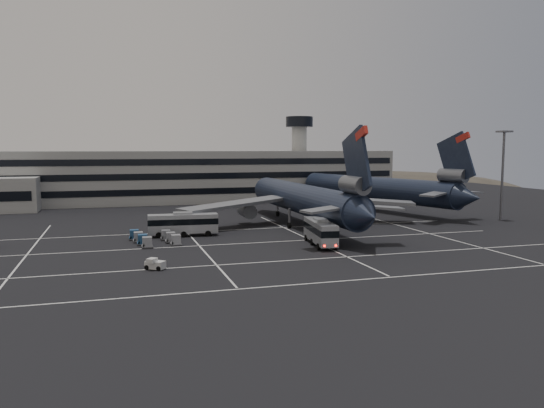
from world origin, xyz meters
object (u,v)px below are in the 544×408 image
(trijet_main, at_px, (303,199))
(uld_cluster, at_px, (154,238))
(bus_far, at_px, (183,223))
(bus_near, at_px, (320,231))

(trijet_main, bearing_deg, uld_cluster, -160.63)
(trijet_main, distance_m, bus_far, 23.80)
(bus_near, height_order, bus_far, bus_far)
(uld_cluster, bearing_deg, bus_near, -20.25)
(bus_far, bearing_deg, bus_near, -123.13)
(bus_far, bearing_deg, uld_cluster, 138.98)
(trijet_main, height_order, uld_cluster, trijet_main)
(trijet_main, distance_m, bus_near, 19.70)
(uld_cluster, bearing_deg, bus_far, 45.21)
(trijet_main, height_order, bus_near, trijet_main)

